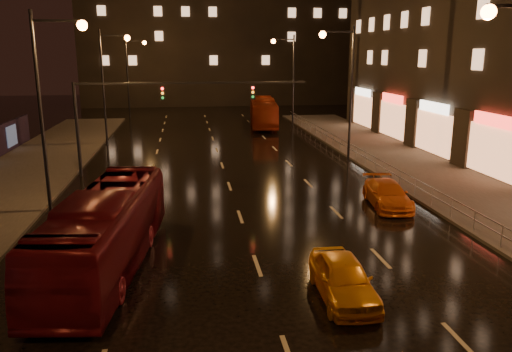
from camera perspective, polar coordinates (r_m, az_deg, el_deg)
The scene contains 8 objects.
ground at distance 34.77m, azimuth -3.64°, elevation 0.52°, with size 140.00×140.00×0.00m, color black.
sidewalk_right at distance 33.87m, azimuth 20.50°, elevation -0.58°, with size 7.00×70.00×0.15m, color #38332D.
traffic_signal at distance 33.99m, azimuth -12.38°, elevation 8.02°, with size 15.31×0.32×6.20m.
railing_right at distance 34.95m, azimuth 13.53°, elevation 1.73°, with size 0.05×56.00×1.00m.
bus_red at distance 19.72m, azimuth -16.75°, elevation -5.95°, with size 2.54×10.87×3.03m, color #5B0D15.
bus_curb at distance 56.40m, azimuth 0.84°, elevation 7.30°, with size 2.66×11.35×3.16m, color maroon.
taxi_near at distance 17.20m, azimuth 9.92°, elevation -11.43°, with size 1.68×4.19×1.43m, color orange.
taxi_far at distance 27.59m, azimuth 14.77°, elevation -2.03°, with size 1.87×4.61×1.34m, color orange.
Camera 1 is at (-2.58, -13.75, 7.99)m, focal length 35.00 mm.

